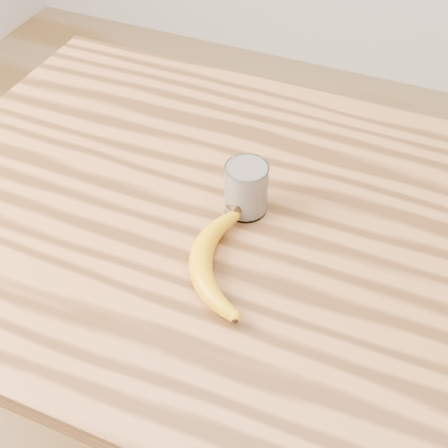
% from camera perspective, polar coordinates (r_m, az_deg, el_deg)
% --- Properties ---
extents(table, '(1.20, 0.80, 0.90)m').
position_cam_1_polar(table, '(1.07, 3.26, -5.10)').
color(table, '#A26836').
rests_on(table, ground).
extents(smoothie_glass, '(0.07, 0.07, 0.09)m').
position_cam_1_polar(smoothie_glass, '(0.97, 2.05, 3.31)').
color(smoothie_glass, white).
rests_on(smoothie_glass, table).
extents(banana, '(0.21, 0.30, 0.04)m').
position_cam_1_polar(banana, '(0.90, -2.22, -3.52)').
color(banana, '#E59F07').
rests_on(banana, table).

